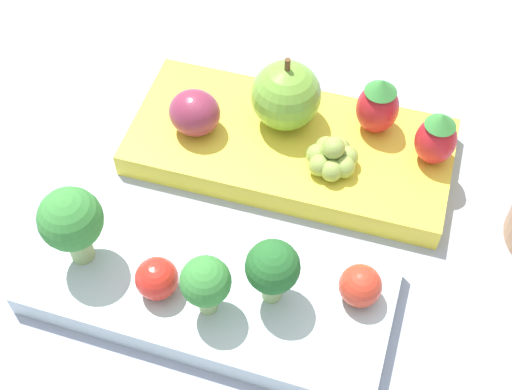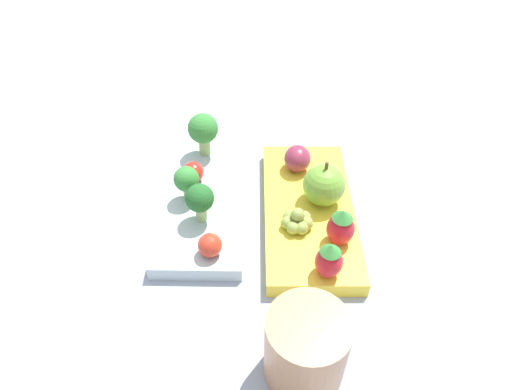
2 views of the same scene
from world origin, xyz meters
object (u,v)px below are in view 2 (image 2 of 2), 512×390
at_px(bento_box_savoury, 205,200).
at_px(cherry_tomato_0, 210,245).
at_px(plum, 297,159).
at_px(broccoli_floret_1, 187,180).
at_px(bento_box_fruit, 309,214).
at_px(grape_cluster, 297,221).
at_px(broccoli_floret_2, 203,130).
at_px(drinking_cup, 306,348).
at_px(broccoli_floret_0, 200,199).
at_px(strawberry_1, 329,260).
at_px(strawberry_0, 341,227).
at_px(cherry_tomato_1, 193,172).
at_px(apple, 324,185).

relative_size(bento_box_savoury, cherry_tomato_0, 8.75).
bearing_deg(plum, broccoli_floret_1, 114.16).
distance_m(bento_box_fruit, grape_cluster, 0.04).
bearing_deg(grape_cluster, cherry_tomato_0, 114.04).
xyz_separation_m(broccoli_floret_1, cherry_tomato_0, (-0.08, -0.04, -0.02)).
relative_size(bento_box_savoury, plum, 6.22).
height_order(broccoli_floret_2, cherry_tomato_0, broccoli_floret_2).
bearing_deg(bento_box_fruit, drinking_cup, 175.94).
distance_m(broccoli_floret_2, grape_cluster, 0.18).
bearing_deg(plum, bento_box_savoury, 115.02).
xyz_separation_m(bento_box_savoury, grape_cluster, (-0.05, -0.11, 0.02)).
distance_m(broccoli_floret_0, strawberry_1, 0.16).
height_order(strawberry_0, strawberry_1, strawberry_0).
relative_size(bento_box_savoury, broccoli_floret_1, 4.99).
relative_size(broccoli_floret_1, cherry_tomato_1, 1.74).
height_order(broccoli_floret_0, grape_cluster, broccoli_floret_0).
bearing_deg(broccoli_floret_0, drinking_cup, -146.44).
relative_size(broccoli_floret_0, strawberry_0, 1.07).
height_order(bento_box_savoury, drinking_cup, drinking_cup).
height_order(cherry_tomato_1, apple, apple).
xyz_separation_m(broccoli_floret_1, drinking_cup, (-0.20, -0.13, -0.01)).
bearing_deg(bento_box_savoury, broccoli_floret_2, 6.04).
relative_size(broccoli_floret_2, cherry_tomato_1, 2.26).
relative_size(broccoli_floret_1, drinking_cup, 0.60).
relative_size(bento_box_fruit, cherry_tomato_0, 8.90).
xyz_separation_m(bento_box_fruit, drinking_cup, (-0.19, 0.01, 0.03)).
height_order(cherry_tomato_1, strawberry_1, strawberry_1).
distance_m(cherry_tomato_1, plum, 0.13).
height_order(broccoli_floret_0, cherry_tomato_0, broccoli_floret_0).
distance_m(bento_box_savoury, broccoli_floret_1, 0.04).
bearing_deg(broccoli_floret_0, strawberry_0, -100.60).
height_order(broccoli_floret_2, apple, same).
relative_size(bento_box_savoury, strawberry_1, 5.26).
distance_m(strawberry_1, grape_cluster, 0.07).
relative_size(cherry_tomato_1, strawberry_1, 0.61).
height_order(broccoli_floret_1, apple, apple).
bearing_deg(drinking_cup, strawberry_0, -17.14).
xyz_separation_m(broccoli_floret_2, plum, (-0.03, -0.12, -0.02)).
height_order(broccoli_floret_2, strawberry_1, broccoli_floret_2).
xyz_separation_m(bento_box_savoury, apple, (-0.01, -0.14, 0.04)).
height_order(bento_box_savoury, bento_box_fruit, bento_box_fruit).
xyz_separation_m(apple, drinking_cup, (-0.20, 0.03, -0.01)).
relative_size(cherry_tomato_0, drinking_cup, 0.34).
bearing_deg(apple, cherry_tomato_0, 124.23).
bearing_deg(cherry_tomato_1, cherry_tomato_0, -163.89).
height_order(bento_box_savoury, apple, apple).
distance_m(broccoli_floret_0, drinking_cup, 0.20).
distance_m(strawberry_1, drinking_cup, 0.10).
height_order(apple, grape_cluster, apple).
relative_size(bento_box_fruit, strawberry_0, 5.03).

